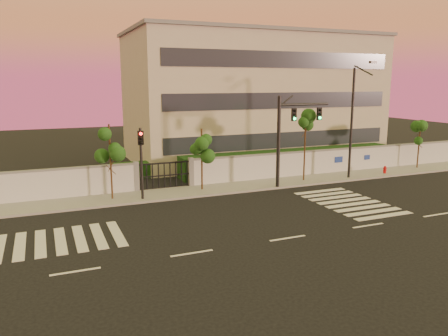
{
  "coord_description": "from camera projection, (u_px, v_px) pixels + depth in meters",
  "views": [
    {
      "loc": [
        -10.85,
        -17.68,
        7.59
      ],
      "look_at": [
        -0.9,
        6.0,
        2.53
      ],
      "focal_mm": 35.0,
      "sensor_mm": 36.0,
      "label": 1
    }
  ],
  "objects": [
    {
      "name": "fire_hydrant",
      "position": [
        385.0,
        170.0,
        36.21
      ],
      "size": [
        0.29,
        0.29,
        0.77
      ],
      "rotation": [
        0.0,
        0.0,
        -0.03
      ],
      "color": "#B50C0F",
      "rests_on": "ground"
    },
    {
      "name": "streetlight_east",
      "position": [
        353.0,
        118.0,
        33.63
      ],
      "size": [
        0.54,
        2.18,
        9.08
      ],
      "color": "black",
      "rests_on": "ground"
    },
    {
      "name": "hedge_row",
      "position": [
        206.0,
        168.0,
        35.2
      ],
      "size": [
        41.0,
        4.25,
        1.8
      ],
      "color": "#0F3414",
      "rests_on": "ground"
    },
    {
      "name": "street_tree_c",
      "position": [
        110.0,
        145.0,
        27.74
      ],
      "size": [
        1.39,
        1.1,
        4.99
      ],
      "color": "#382314",
      "rests_on": "ground"
    },
    {
      "name": "street_tree_f",
      "position": [
        420.0,
        134.0,
        38.16
      ],
      "size": [
        1.44,
        1.15,
        4.2
      ],
      "color": "#382314",
      "rests_on": "ground"
    },
    {
      "name": "perimeter_wall",
      "position": [
        205.0,
        172.0,
        32.27
      ],
      "size": [
        60.0,
        0.36,
        2.2
      ],
      "color": "silver",
      "rests_on": "ground"
    },
    {
      "name": "institutional_building",
      "position": [
        253.0,
        97.0,
        43.7
      ],
      "size": [
        24.4,
        12.4,
        12.25
      ],
      "color": "#B7AE9A",
      "rests_on": "ground"
    },
    {
      "name": "street_tree_d",
      "position": [
        202.0,
        145.0,
        30.29
      ],
      "size": [
        1.48,
        1.18,
        4.44
      ],
      "color": "#382314",
      "rests_on": "ground"
    },
    {
      "name": "traffic_signal_secondary",
      "position": [
        141.0,
        155.0,
        27.77
      ],
      "size": [
        0.37,
        0.35,
        4.76
      ],
      "rotation": [
        0.0,
        0.0,
        -0.11
      ],
      "color": "black",
      "rests_on": "ground"
    },
    {
      "name": "traffic_signal_main",
      "position": [
        289.0,
        130.0,
        31.16
      ],
      "size": [
        4.21,
        0.4,
        6.66
      ],
      "rotation": [
        0.0,
        0.0,
        0.02
      ],
      "color": "black",
      "rests_on": "ground"
    },
    {
      "name": "sidewalk",
      "position": [
        211.0,
        190.0,
        31.07
      ],
      "size": [
        60.0,
        3.0,
        0.15
      ],
      "primitive_type": "cube",
      "color": "gray",
      "rests_on": "ground"
    },
    {
      "name": "street_tree_e",
      "position": [
        306.0,
        130.0,
        32.98
      ],
      "size": [
        1.51,
        1.2,
        5.53
      ],
      "color": "#382314",
      "rests_on": "ground"
    },
    {
      "name": "road_markings",
      "position": [
        228.0,
        220.0,
        24.38
      ],
      "size": [
        57.0,
        7.62,
        0.02
      ],
      "color": "silver",
      "rests_on": "ground"
    },
    {
      "name": "ground",
      "position": [
        288.0,
        238.0,
        21.59
      ],
      "size": [
        120.0,
        120.0,
        0.0
      ],
      "primitive_type": "plane",
      "color": "black",
      "rests_on": "ground"
    }
  ]
}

